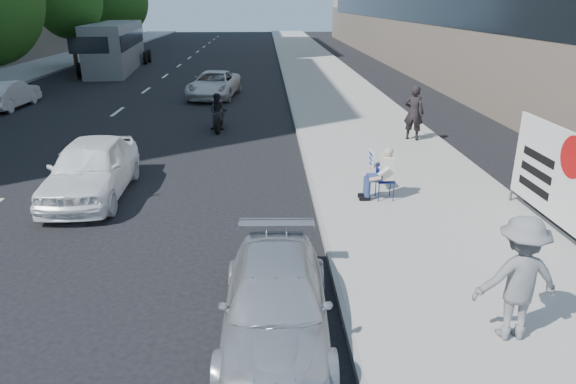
{
  "coord_description": "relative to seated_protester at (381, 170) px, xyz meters",
  "views": [
    {
      "loc": [
        0.26,
        -9.48,
        4.71
      ],
      "look_at": [
        0.71,
        0.79,
        0.88
      ],
      "focal_mm": 32.0,
      "sensor_mm": 36.0,
      "label": 1
    }
  ],
  "objects": [
    {
      "name": "parked_sedan",
      "position": [
        -2.67,
        -5.24,
        -0.31
      ],
      "size": [
        1.7,
        3.95,
        1.13
      ],
      "primitive_type": "imported",
      "rotation": [
        0.0,
        0.0,
        -0.03
      ],
      "color": "#ADB0B5",
      "rests_on": "ground"
    },
    {
      "name": "white_sedan_mid",
      "position": [
        -14.82,
        12.87,
        -0.22
      ],
      "size": [
        1.49,
        4.01,
        1.31
      ],
      "primitive_type": "imported",
      "rotation": [
        0.0,
        0.0,
        3.12
      ],
      "color": "#BDBDBD",
      "rests_on": "ground"
    },
    {
      "name": "seated_protester",
      "position": [
        0.0,
        0.0,
        0.0
      ],
      "size": [
        0.83,
        1.11,
        1.31
      ],
      "color": "navy",
      "rests_on": "near_sidewalk"
    },
    {
      "name": "white_sedan_near",
      "position": [
        -7.22,
        0.89,
        -0.13
      ],
      "size": [
        1.88,
        4.41,
        1.49
      ],
      "primitive_type": "imported",
      "rotation": [
        0.0,
        0.0,
        0.03
      ],
      "color": "white",
      "rests_on": "ground"
    },
    {
      "name": "protest_banner",
      "position": [
        3.15,
        -1.79,
        0.53
      ],
      "size": [
        0.08,
        3.06,
        2.2
      ],
      "color": "#4C4C4C",
      "rests_on": "near_sidewalk"
    },
    {
      "name": "pedestrian_woman",
      "position": [
        2.36,
        5.68,
        0.23
      ],
      "size": [
        0.83,
        0.74,
        1.9
      ],
      "primitive_type": "imported",
      "rotation": [
        0.0,
        0.0,
        2.62
      ],
      "color": "black",
      "rests_on": "near_sidewalk"
    },
    {
      "name": "motorcycle",
      "position": [
        -4.6,
        8.06,
        -0.24
      ],
      "size": [
        0.75,
        2.05,
        1.42
      ],
      "rotation": [
        0.0,
        0.0,
        -0.1
      ],
      "color": "black",
      "rests_on": "ground"
    },
    {
      "name": "ground",
      "position": [
        -3.03,
        -2.23,
        -0.87
      ],
      "size": [
        160.0,
        160.0,
        0.0
      ],
      "primitive_type": "plane",
      "color": "black",
      "rests_on": "ground"
    },
    {
      "name": "white_sedan_far",
      "position": [
        -5.44,
        15.41,
        -0.21
      ],
      "size": [
        2.77,
        5.02,
        1.33
      ],
      "primitive_type": "imported",
      "rotation": [
        0.0,
        0.0,
        -0.12
      ],
      "color": "silver",
      "rests_on": "ground"
    },
    {
      "name": "jogger",
      "position": [
        0.72,
        -5.58,
        0.21
      ],
      "size": [
        1.23,
        0.73,
        1.86
      ],
      "primitive_type": "imported",
      "rotation": [
        0.0,
        0.0,
        3.18
      ],
      "color": "slate",
      "rests_on": "near_sidewalk"
    },
    {
      "name": "bus",
      "position": [
        -13.59,
        27.39,
        0.76
      ],
      "size": [
        3.78,
        12.27,
        3.3
      ],
      "rotation": [
        0.0,
        0.0,
        0.1
      ],
      "color": "slate",
      "rests_on": "ground"
    },
    {
      "name": "near_sidewalk",
      "position": [
        0.97,
        17.77,
        -0.8
      ],
      "size": [
        5.0,
        120.0,
        0.15
      ],
      "primitive_type": "cube",
      "color": "gray",
      "rests_on": "ground"
    },
    {
      "name": "tree_far_e",
      "position": [
        -16.73,
        41.77,
        3.91
      ],
      "size": [
        5.4,
        5.4,
        7.89
      ],
      "color": "#382616",
      "rests_on": "ground"
    }
  ]
}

